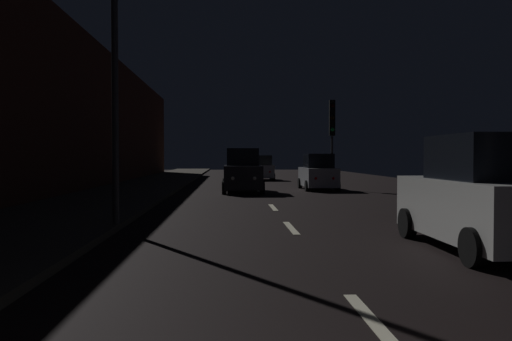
# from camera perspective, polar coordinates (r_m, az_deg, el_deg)

# --- Properties ---
(ground) EXTENTS (25.03, 84.00, 0.02)m
(ground) POSITION_cam_1_polar(r_m,az_deg,el_deg) (26.71, 0.18, -2.22)
(ground) COLOR black
(sidewalk_left) EXTENTS (4.40, 84.00, 0.15)m
(sidewalk_left) POSITION_cam_1_polar(r_m,az_deg,el_deg) (27.09, -13.28, -2.03)
(sidewalk_left) COLOR #38332B
(sidewalk_left) RESTS_ON ground
(building_facade_left) EXTENTS (0.80, 63.00, 7.95)m
(building_facade_left) POSITION_cam_1_polar(r_m,az_deg,el_deg) (24.37, -20.89, 6.69)
(building_facade_left) COLOR #472319
(building_facade_left) RESTS_ON ground
(lane_centerline) EXTENTS (0.16, 24.61, 0.01)m
(lane_centerline) POSITION_cam_1_polar(r_m,az_deg,el_deg) (17.80, 1.83, -4.06)
(lane_centerline) COLOR beige
(lane_centerline) RESTS_ON ground
(traffic_light_far_right) EXTENTS (0.34, 0.47, 4.79)m
(traffic_light_far_right) POSITION_cam_1_polar(r_m,az_deg,el_deg) (27.31, 8.64, 5.16)
(traffic_light_far_right) COLOR #38383A
(traffic_light_far_right) RESTS_ON ground
(streetlamp_overhead) EXTENTS (1.70, 0.44, 7.36)m
(streetlamp_overhead) POSITION_cam_1_polar(r_m,az_deg,el_deg) (12.69, -13.69, 15.71)
(streetlamp_overhead) COLOR #2D2D30
(streetlamp_overhead) RESTS_ON ground
(car_approaching_headlights) EXTENTS (1.99, 4.30, 2.17)m
(car_approaching_headlights) POSITION_cam_1_polar(r_m,az_deg,el_deg) (24.89, -1.55, -0.19)
(car_approaching_headlights) COLOR black
(car_approaching_headlights) RESTS_ON ground
(car_distant_taillights) EXTENTS (1.71, 3.70, 1.86)m
(car_distant_taillights) POSITION_cam_1_polar(r_m,az_deg,el_deg) (38.03, 0.72, 0.20)
(car_distant_taillights) COLOR #A5A8AD
(car_distant_taillights) RESTS_ON ground
(car_parked_right_far) EXTENTS (1.76, 3.80, 1.91)m
(car_parked_right_far) POSITION_cam_1_polar(r_m,az_deg,el_deg) (26.88, 7.06, -0.32)
(car_parked_right_far) COLOR #A5A8AD
(car_parked_right_far) RESTS_ON ground
(car_parked_right_near) EXTENTS (1.98, 4.28, 2.16)m
(car_parked_right_near) POSITION_cam_1_polar(r_m,az_deg,el_deg) (10.30, 24.31, -2.82)
(car_parked_right_near) COLOR silver
(car_parked_right_near) RESTS_ON ground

